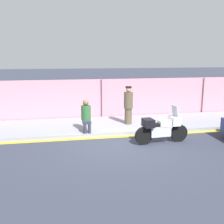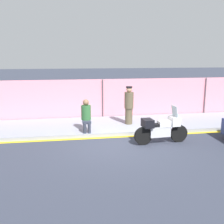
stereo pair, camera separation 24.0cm
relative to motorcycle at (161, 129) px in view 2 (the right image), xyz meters
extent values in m
plane|color=#333847|center=(-1.68, 0.05, -0.58)|extent=(120.00, 120.00, 0.00)
cube|color=#8E93A3|center=(-1.68, 2.62, -0.49)|extent=(42.17, 3.02, 0.16)
cube|color=gold|center=(-1.68, 1.02, -0.57)|extent=(42.17, 0.18, 0.01)
cube|color=pink|center=(-1.68, 4.22, 0.47)|extent=(40.06, 0.08, 2.09)
cylinder|color=#4C4C51|center=(-1.68, 4.12, 0.47)|extent=(0.05, 0.05, 2.09)
cylinder|color=#4C4C51|center=(4.00, 4.12, 0.47)|extent=(0.05, 0.05, 2.09)
cylinder|color=black|center=(0.74, 0.05, -0.24)|extent=(0.68, 0.19, 0.67)
cylinder|color=black|center=(-0.71, -0.05, -0.24)|extent=(0.68, 0.19, 0.67)
cube|color=silver|center=(-0.06, 0.00, -0.10)|extent=(0.82, 0.34, 0.40)
cube|color=white|center=(0.15, 0.01, 0.19)|extent=(0.54, 0.34, 0.22)
cube|color=black|center=(-0.14, -0.01, 0.15)|extent=(0.62, 0.32, 0.10)
cube|color=white|center=(0.52, 0.04, 0.27)|extent=(0.35, 0.50, 0.34)
cube|color=silver|center=(0.52, 0.04, 0.65)|extent=(0.13, 0.43, 0.42)
cube|color=black|center=(-0.55, -0.04, 0.25)|extent=(0.40, 0.53, 0.30)
cylinder|color=brown|center=(-0.69, 2.42, -0.04)|extent=(0.34, 0.34, 0.74)
cylinder|color=brown|center=(-0.69, 2.42, 0.70)|extent=(0.41, 0.41, 0.74)
sphere|color=tan|center=(-0.69, 2.42, 1.20)|extent=(0.26, 0.26, 0.26)
cylinder|color=black|center=(-0.69, 2.42, 1.30)|extent=(0.29, 0.29, 0.06)
cylinder|color=#2D3342|center=(-2.80, 1.22, -0.20)|extent=(0.13, 0.13, 0.43)
cylinder|color=#2D3342|center=(-2.62, 1.22, -0.20)|extent=(0.13, 0.13, 0.43)
cube|color=#2D3342|center=(-2.71, 1.44, 0.01)|extent=(0.35, 0.43, 0.10)
cylinder|color=#2D6033|center=(-2.71, 1.65, 0.37)|extent=(0.41, 0.41, 0.60)
sphere|color=brown|center=(-2.71, 1.65, 0.80)|extent=(0.25, 0.25, 0.25)
camera|label=1|loc=(-3.62, -9.05, 2.69)|focal=42.00mm
camera|label=2|loc=(-3.38, -9.09, 2.69)|focal=42.00mm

